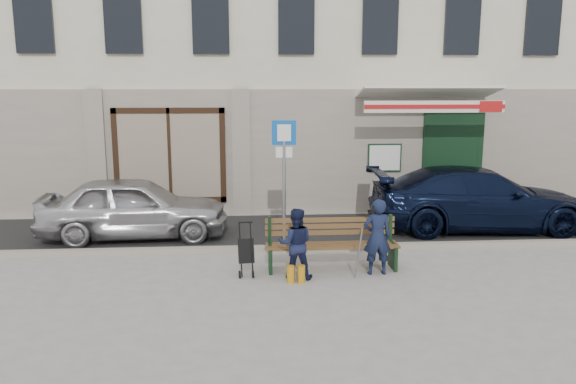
{
  "coord_description": "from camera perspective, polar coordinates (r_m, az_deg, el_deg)",
  "views": [
    {
      "loc": [
        -1.22,
        -9.36,
        3.28
      ],
      "look_at": [
        -0.44,
        1.6,
        1.2
      ],
      "focal_mm": 35.0,
      "sensor_mm": 36.0,
      "label": 1
    }
  ],
  "objects": [
    {
      "name": "parking_sign",
      "position": [
        11.22,
        -0.4,
        2.86
      ],
      "size": [
        0.48,
        0.08,
        2.61
      ],
      "rotation": [
        0.0,
        0.0,
        0.01
      ],
      "color": "gray",
      "rests_on": "ground"
    },
    {
      "name": "asphalt_lane",
      "position": [
        12.94,
        1.49,
        -3.94
      ],
      "size": [
        60.0,
        3.2,
        0.01
      ],
      "primitive_type": "cube",
      "color": "#282828",
      "rests_on": "ground"
    },
    {
      "name": "woman",
      "position": [
        9.66,
        0.77,
        -5.27
      ],
      "size": [
        0.63,
        0.51,
        1.24
      ],
      "primitive_type": "imported",
      "rotation": [
        0.0,
        0.0,
        3.07
      ],
      "color": "#141A39",
      "rests_on": "ground"
    },
    {
      "name": "bench",
      "position": [
        10.2,
        4.24,
        -5.37
      ],
      "size": [
        2.4,
        1.17,
        0.98
      ],
      "color": "brown",
      "rests_on": "ground"
    },
    {
      "name": "stroller",
      "position": [
        9.92,
        -4.28,
        -6.11
      ],
      "size": [
        0.3,
        0.4,
        0.93
      ],
      "rotation": [
        0.0,
        0.0,
        0.14
      ],
      "color": "black",
      "rests_on": "ground"
    },
    {
      "name": "car_silver",
      "position": [
        12.67,
        -15.36,
        -1.49
      ],
      "size": [
        4.09,
        1.81,
        1.37
      ],
      "primitive_type": "imported",
      "rotation": [
        0.0,
        0.0,
        1.62
      ],
      "color": "silver",
      "rests_on": "ground"
    },
    {
      "name": "car_navy",
      "position": [
        13.67,
        18.75,
        -0.64
      ],
      "size": [
        5.06,
        2.23,
        1.45
      ],
      "primitive_type": "imported",
      "rotation": [
        0.0,
        0.0,
        1.53
      ],
      "color": "black",
      "rests_on": "ground"
    },
    {
      "name": "man",
      "position": [
        9.99,
        9.05,
        -4.52
      ],
      "size": [
        0.5,
        0.34,
        1.36
      ],
      "primitive_type": "imported",
      "rotation": [
        0.0,
        0.0,
        3.17
      ],
      "color": "#141C37",
      "rests_on": "ground"
    },
    {
      "name": "ground",
      "position": [
        9.99,
        3.22,
        -8.46
      ],
      "size": [
        80.0,
        80.0,
        0.0
      ],
      "primitive_type": "plane",
      "color": "#9E9991",
      "rests_on": "ground"
    },
    {
      "name": "curb",
      "position": [
        11.39,
        2.27,
        -5.71
      ],
      "size": [
        60.0,
        0.18,
        0.12
      ],
      "primitive_type": "cube",
      "color": "#9E9384",
      "rests_on": "ground"
    },
    {
      "name": "building",
      "position": [
        17.94,
        -0.13,
        16.15
      ],
      "size": [
        20.0,
        8.27,
        10.0
      ],
      "color": "beige",
      "rests_on": "ground"
    }
  ]
}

